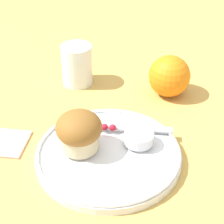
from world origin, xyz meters
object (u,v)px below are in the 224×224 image
Objects in this scene: juice_glass at (77,65)px; butter_knife at (121,128)px; orange_fruit at (169,76)px; muffin at (79,133)px.

butter_knife is at bearing -56.59° from juice_glass.
orange_fruit is 0.20m from juice_glass.
orange_fruit is 0.98× the size of juice_glass.
juice_glass reaches higher than muffin.
muffin is 0.10m from butter_knife.
juice_glass is at bearing 103.13° from muffin.
orange_fruit is at bearing 57.28° from muffin.
muffin is 0.25m from juice_glass.
butter_knife is 2.09× the size of juice_glass.
orange_fruit reaches higher than butter_knife.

